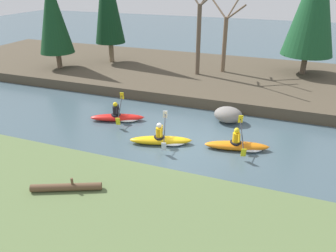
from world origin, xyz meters
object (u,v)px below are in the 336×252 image
(kayaker_lead, at_px, (239,145))
(boulder_midstream, at_px, (228,115))
(kayaker_middle, at_px, (163,140))
(driftwood_log, at_px, (66,187))
(kayaker_trailing, at_px, (119,117))

(kayaker_lead, xyz_separation_m, boulder_midstream, (-1.02, 2.65, 0.20))
(kayaker_lead, relative_size, kayaker_middle, 1.01)
(driftwood_log, bearing_deg, kayaker_trailing, 80.88)
(kayaker_trailing, bearing_deg, driftwood_log, -96.36)
(kayaker_middle, relative_size, boulder_midstream, 1.95)
(kayaker_middle, xyz_separation_m, driftwood_log, (-1.28, -5.05, 0.55))
(kayaker_middle, bearing_deg, kayaker_trailing, 133.57)
(kayaker_lead, bearing_deg, driftwood_log, -142.68)
(kayaker_trailing, distance_m, driftwood_log, 6.84)
(boulder_midstream, bearing_deg, kayaker_lead, -68.93)
(kayaker_middle, relative_size, driftwood_log, 1.31)
(kayaker_trailing, bearing_deg, kayaker_lead, -28.96)
(kayaker_lead, bearing_deg, boulder_midstream, 96.57)
(kayaker_trailing, relative_size, boulder_midstream, 1.94)
(kayaker_lead, height_order, boulder_midstream, kayaker_lead)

